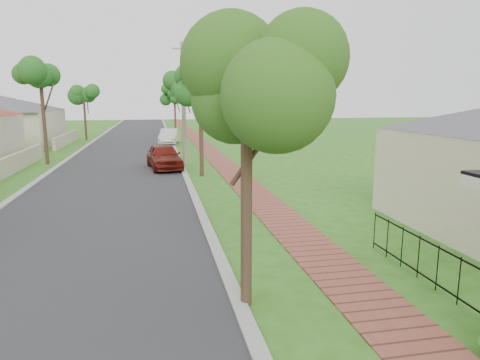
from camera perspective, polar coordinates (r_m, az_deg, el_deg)
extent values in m
plane|color=#336117|center=(7.45, -3.08, -21.90)|extent=(160.00, 160.00, 0.00)
cube|color=#28282B|center=(26.60, -15.73, 1.69)|extent=(7.00, 120.00, 0.02)
cube|color=#9E9E99|center=(26.56, -7.86, 1.98)|extent=(0.30, 120.00, 0.10)
cube|color=#9E9E99|center=(27.14, -23.43, 1.38)|extent=(0.30, 120.00, 0.10)
cube|color=#944B3B|center=(26.83, -2.31, 2.16)|extent=(1.50, 120.00, 0.03)
cylinder|color=black|center=(9.63, 27.17, -11.89)|extent=(0.02, 0.02, 1.00)
cylinder|color=black|center=(10.12, 24.82, -10.60)|extent=(0.02, 0.02, 1.00)
cylinder|color=black|center=(10.62, 22.70, -9.42)|extent=(0.02, 0.02, 1.00)
cylinder|color=black|center=(11.15, 20.79, -8.34)|extent=(0.02, 0.02, 1.00)
cylinder|color=black|center=(11.69, 19.06, -7.35)|extent=(0.02, 0.02, 1.00)
cylinder|color=black|center=(12.24, 17.49, -6.44)|extent=(0.02, 0.02, 1.00)
cylinder|color=#382619|center=(22.40, -5.20, 6.28)|extent=(0.22, 0.22, 4.55)
sphere|color=#134A17|center=(22.34, -5.31, 12.44)|extent=(1.70, 1.70, 1.70)
cylinder|color=#382619|center=(36.32, -7.59, 8.22)|extent=(0.22, 0.22, 4.90)
sphere|color=#134A17|center=(36.30, -7.69, 12.30)|extent=(1.70, 1.70, 1.70)
cylinder|color=#382619|center=(50.30, -8.64, 8.48)|extent=(0.22, 0.22, 4.20)
sphere|color=#134A17|center=(50.27, -8.71, 11.01)|extent=(1.70, 1.70, 1.70)
cylinder|color=#382619|center=(29.02, -24.63, 6.72)|extent=(0.22, 0.22, 4.90)
sphere|color=#134A17|center=(29.00, -25.04, 11.82)|extent=(1.70, 1.70, 1.70)
cylinder|color=#382619|center=(44.74, -19.97, 7.91)|extent=(0.22, 0.22, 4.55)
sphere|color=#134A17|center=(44.71, -20.17, 10.99)|extent=(1.70, 1.70, 1.70)
cube|color=#BFB299|center=(27.56, -27.47, 2.23)|extent=(0.25, 10.00, 1.00)
cube|color=#BFB299|center=(41.10, -22.14, 5.08)|extent=(0.25, 10.00, 1.00)
imported|color=maroon|center=(25.18, -10.08, 3.09)|extent=(2.28, 4.42, 1.44)
imported|color=white|center=(38.99, -9.43, 5.73)|extent=(2.00, 4.30, 1.37)
cylinder|color=#382619|center=(8.13, 0.85, -3.18)|extent=(0.22, 0.22, 4.11)
sphere|color=#36651D|center=(7.89, 0.90, 12.33)|extent=(2.05, 2.05, 2.05)
cylinder|color=gray|center=(26.27, -7.52, 9.89)|extent=(0.24, 0.24, 7.30)
cube|color=gray|center=(26.43, -7.70, 16.96)|extent=(1.20, 0.08, 0.08)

